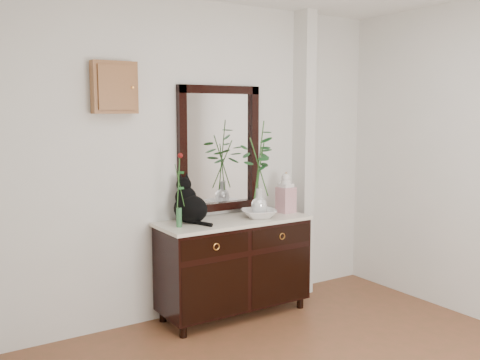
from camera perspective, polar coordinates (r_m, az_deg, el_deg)
wall_back at (r=4.68m, az=-3.35°, el=2.20°), size 3.60×0.04×2.70m
pilaster at (r=5.18m, az=6.78°, el=2.66°), size 0.12×0.20×2.70m
sideboard at (r=4.68m, az=-0.67°, el=-8.72°), size 1.33×0.52×0.82m
wall_mirror at (r=4.71m, az=-2.22°, el=3.34°), size 0.80×0.06×1.10m
key_cabinet at (r=4.27m, az=-13.26°, el=9.58°), size 0.35×0.10×0.40m
cat at (r=4.44m, az=-5.31°, el=-2.10°), size 0.37×0.40×0.39m
lotus_bowl at (r=4.65m, az=2.03°, el=-3.60°), size 0.38×0.38×0.07m
vase_branches at (r=4.59m, az=2.06°, el=1.29°), size 0.51×0.51×0.83m
bud_vase_rose at (r=4.26m, az=-6.57°, el=-1.02°), size 0.09×0.09×0.60m
ginger_jar at (r=4.89m, az=4.93°, el=-1.31°), size 0.15×0.15×0.37m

